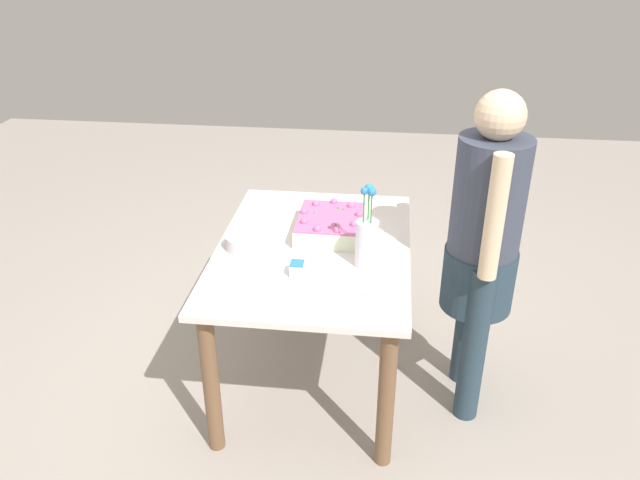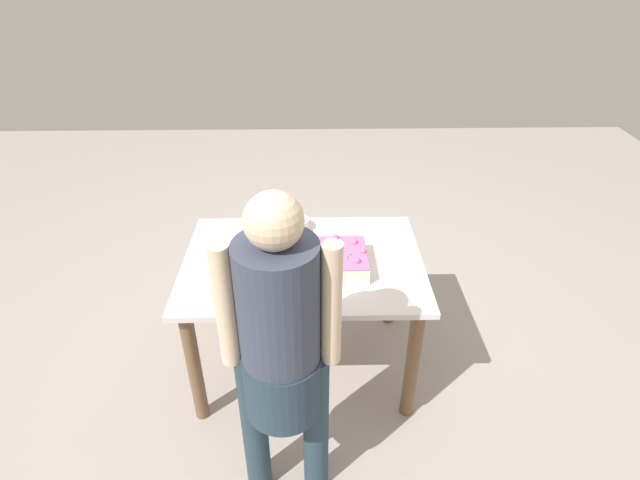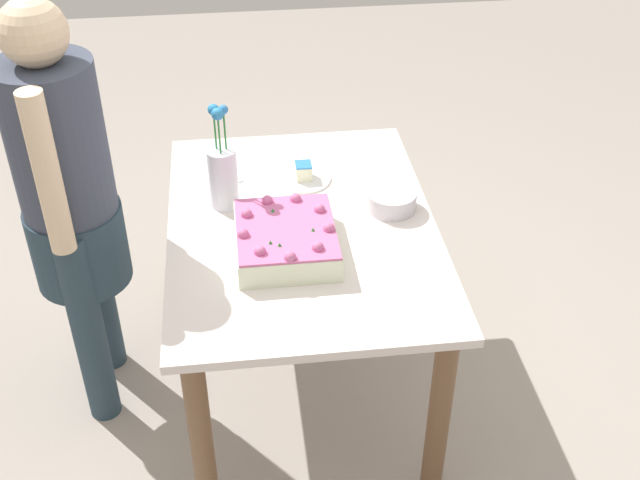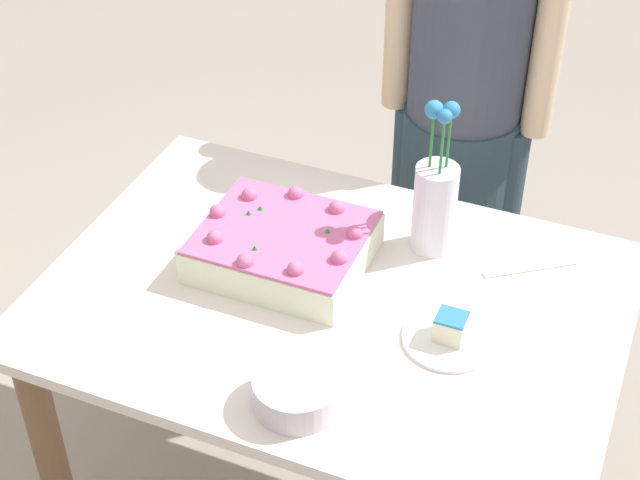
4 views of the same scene
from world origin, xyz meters
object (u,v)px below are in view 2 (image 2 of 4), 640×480
object	(u,v)px
person_standing	(281,345)
fruit_bowl	(294,224)
cake_knife	(224,291)
flower_vase	(270,269)
serving_plate_with_slice	(251,254)
sheet_cake	(331,259)

from	to	relation	value
person_standing	fruit_bowl	bearing A→B (deg)	-1.12
cake_knife	person_standing	size ratio (longest dim) A/B	0.14
flower_vase	person_standing	bearing A→B (deg)	-81.91
serving_plate_with_slice	cake_knife	distance (m)	0.30
cake_knife	fruit_bowl	bearing A→B (deg)	24.84
sheet_cake	serving_plate_with_slice	bearing A→B (deg)	166.58
person_standing	sheet_cake	bearing A→B (deg)	-17.69
cake_knife	fruit_bowl	size ratio (longest dim) A/B	1.28
sheet_cake	fruit_bowl	bearing A→B (deg)	117.64
sheet_cake	fruit_bowl	size ratio (longest dim) A/B	2.15
sheet_cake	serving_plate_with_slice	distance (m)	0.42
cake_knife	flower_vase	bearing A→B (deg)	-34.86
cake_knife	serving_plate_with_slice	bearing A→B (deg)	35.13
serving_plate_with_slice	cake_knife	world-z (taller)	serving_plate_with_slice
serving_plate_with_slice	cake_knife	size ratio (longest dim) A/B	0.89
cake_knife	fruit_bowl	distance (m)	0.64
serving_plate_with_slice	flower_vase	bearing A→B (deg)	-65.76
sheet_cake	flower_vase	world-z (taller)	flower_vase
serving_plate_with_slice	cake_knife	bearing A→B (deg)	-109.28
fruit_bowl	person_standing	size ratio (longest dim) A/B	0.11
fruit_bowl	flower_vase	bearing A→B (deg)	-99.25
flower_vase	fruit_bowl	bearing A→B (deg)	80.75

